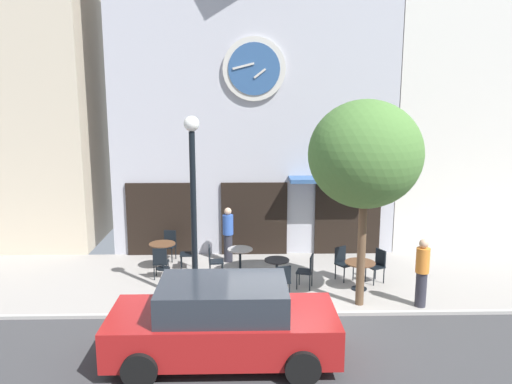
% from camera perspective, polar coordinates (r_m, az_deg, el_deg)
% --- Properties ---
extents(ground_plane, '(27.83, 10.07, 0.13)m').
position_cam_1_polar(ground_plane, '(11.71, 3.10, -14.58)').
color(ground_plane, gray).
extents(clock_building, '(8.84, 4.25, 11.72)m').
position_cam_1_polar(clock_building, '(17.01, -0.32, 14.48)').
color(clock_building, '#B2B2BC').
rests_on(clock_building, ground_plane).
extents(neighbor_building_left, '(6.47, 4.70, 11.03)m').
position_cam_1_polar(neighbor_building_left, '(19.68, -26.49, 11.32)').
color(neighbor_building_left, beige).
rests_on(neighbor_building_left, ground_plane).
extents(neighbor_building_right, '(6.76, 3.11, 11.46)m').
position_cam_1_polar(neighbor_building_right, '(18.96, 24.64, 12.19)').
color(neighbor_building_right, silver).
rests_on(neighbor_building_right, ground_plane).
extents(street_lamp, '(0.36, 0.36, 4.53)m').
position_cam_1_polar(street_lamp, '(12.08, -7.00, -2.15)').
color(street_lamp, black).
rests_on(street_lamp, ground_plane).
extents(street_tree, '(2.63, 2.37, 4.91)m').
position_cam_1_polar(street_tree, '(11.94, 12.15, 4.08)').
color(street_tree, brown).
rests_on(street_tree, ground_plane).
extents(cafe_table_center_left, '(0.76, 0.76, 0.77)m').
position_cam_1_polar(cafe_table_center_left, '(15.04, -10.43, -6.44)').
color(cafe_table_center_left, black).
rests_on(cafe_table_center_left, ground_plane).
extents(cafe_table_near_door, '(0.71, 0.71, 0.73)m').
position_cam_1_polar(cafe_table_near_door, '(14.46, -1.79, -7.17)').
color(cafe_table_near_door, black).
rests_on(cafe_table_near_door, ground_plane).
extents(cafe_table_center_right, '(0.65, 0.65, 0.77)m').
position_cam_1_polar(cafe_table_center_right, '(13.45, 2.34, -8.57)').
color(cafe_table_center_right, black).
rests_on(cafe_table_center_right, ground_plane).
extents(cafe_table_near_curb, '(0.78, 0.78, 0.74)m').
position_cam_1_polar(cafe_table_near_curb, '(13.60, 11.55, -8.45)').
color(cafe_table_near_curb, black).
rests_on(cafe_table_near_curb, ground_plane).
extents(cafe_chair_right_end, '(0.53, 0.53, 0.90)m').
position_cam_1_polar(cafe_chair_right_end, '(14.21, 13.46, -7.76)').
color(cafe_chair_right_end, black).
rests_on(cafe_chair_right_end, ground_plane).
extents(cafe_chair_facing_wall, '(0.55, 0.55, 0.90)m').
position_cam_1_polar(cafe_chair_facing_wall, '(14.23, 9.66, -7.58)').
color(cafe_chair_facing_wall, black).
rests_on(cafe_chair_facing_wall, ground_plane).
extents(cafe_chair_left_end, '(0.44, 0.44, 0.90)m').
position_cam_1_polar(cafe_chair_left_end, '(14.21, -4.83, -7.49)').
color(cafe_chair_left_end, black).
rests_on(cafe_chair_left_end, ground_plane).
extents(cafe_chair_facing_street, '(0.42, 0.42, 0.90)m').
position_cam_1_polar(cafe_chair_facing_street, '(14.93, -7.41, -6.62)').
color(cafe_chair_facing_street, black).
rests_on(cafe_chair_facing_street, ground_plane).
extents(cafe_chair_curbside, '(0.50, 0.50, 0.90)m').
position_cam_1_polar(cafe_chair_curbside, '(13.47, 5.82, -8.57)').
color(cafe_chair_curbside, black).
rests_on(cafe_chair_curbside, ground_plane).
extents(cafe_chair_outer, '(0.50, 0.50, 0.90)m').
position_cam_1_polar(cafe_chair_outer, '(12.71, 2.92, -9.75)').
color(cafe_chair_outer, black).
rests_on(cafe_chair_outer, ground_plane).
extents(cafe_chair_near_lamp, '(0.48, 0.48, 0.90)m').
position_cam_1_polar(cafe_chair_near_lamp, '(15.84, -9.70, -5.63)').
color(cafe_chair_near_lamp, black).
rests_on(cafe_chair_near_lamp, ground_plane).
extents(cafe_chair_by_entrance, '(0.41, 0.41, 0.90)m').
position_cam_1_polar(cafe_chair_by_entrance, '(14.28, -10.64, -7.55)').
color(cafe_chair_by_entrance, black).
rests_on(cafe_chair_by_entrance, ground_plane).
extents(pedestrian_blue, '(0.37, 0.37, 1.67)m').
position_cam_1_polar(pedestrian_blue, '(15.38, -3.15, -4.71)').
color(pedestrian_blue, '#2D2D38').
rests_on(pedestrian_blue, ground_plane).
extents(pedestrian_orange, '(0.45, 0.45, 1.67)m').
position_cam_1_polar(pedestrian_orange, '(12.84, 18.09, -8.50)').
color(pedestrian_orange, '#2D2D38').
rests_on(pedestrian_orange, ground_plane).
extents(parked_car_red, '(4.30, 2.02, 1.55)m').
position_cam_1_polar(parked_car_red, '(9.99, -3.69, -14.35)').
color(parked_car_red, maroon).
rests_on(parked_car_red, ground_plane).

